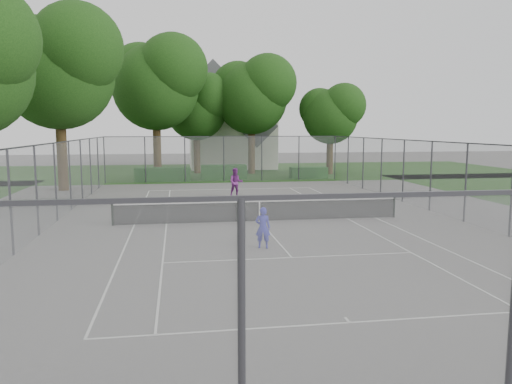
{
  "coord_description": "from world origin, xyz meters",
  "views": [
    {
      "loc": [
        -3.6,
        -21.73,
        4.18
      ],
      "look_at": [
        0.0,
        1.0,
        1.2
      ],
      "focal_mm": 35.0,
      "sensor_mm": 36.0,
      "label": 1
    }
  ],
  "objects": [
    {
      "name": "ground",
      "position": [
        0.0,
        0.0,
        0.0
      ],
      "size": [
        120.0,
        120.0,
        0.0
      ],
      "primitive_type": "plane",
      "color": "#605E5B",
      "rests_on": "ground"
    },
    {
      "name": "grass_far",
      "position": [
        0.0,
        26.0,
        0.0
      ],
      "size": [
        60.0,
        20.0,
        0.0
      ],
      "primitive_type": "cube",
      "color": "#1B4012",
      "rests_on": "ground"
    },
    {
      "name": "court_markings",
      "position": [
        0.0,
        0.0,
        0.01
      ],
      "size": [
        11.03,
        23.83,
        0.01
      ],
      "color": "silver",
      "rests_on": "ground"
    },
    {
      "name": "tennis_net",
      "position": [
        0.0,
        0.0,
        0.51
      ],
      "size": [
        12.87,
        0.1,
        1.1
      ],
      "color": "black",
      "rests_on": "ground"
    },
    {
      "name": "perimeter_fence",
      "position": [
        0.0,
        0.0,
        1.81
      ],
      "size": [
        18.08,
        34.08,
        3.52
      ],
      "color": "#38383D",
      "rests_on": "ground"
    },
    {
      "name": "tree_far_left",
      "position": [
        -5.13,
        20.97,
        8.09
      ],
      "size": [
        8.19,
        7.48,
        11.77
      ],
      "color": "#352513",
      "rests_on": "ground"
    },
    {
      "name": "tree_far_midleft",
      "position": [
        -1.7,
        24.36,
        6.21
      ],
      "size": [
        6.29,
        5.75,
        9.05
      ],
      "color": "#352513",
      "rests_on": "ground"
    },
    {
      "name": "tree_far_midright",
      "position": [
        3.23,
        23.29,
        7.33
      ],
      "size": [
        7.42,
        6.77,
        10.67
      ],
      "color": "#352513",
      "rests_on": "ground"
    },
    {
      "name": "tree_far_right",
      "position": [
        10.12,
        21.7,
        5.55
      ],
      "size": [
        5.63,
        5.14,
        8.09
      ],
      "color": "#352513",
      "rests_on": "ground"
    },
    {
      "name": "tree_side_back",
      "position": [
        -11.06,
        13.02,
        8.29
      ],
      "size": [
        8.39,
        7.66,
        12.06
      ],
      "color": "#352513",
      "rests_on": "ground"
    },
    {
      "name": "hedge_left",
      "position": [
        -4.74,
        17.91,
        0.54
      ],
      "size": [
        4.28,
        1.29,
        1.07
      ],
      "primitive_type": "cube",
      "color": "#194B18",
      "rests_on": "ground"
    },
    {
      "name": "hedge_mid",
      "position": [
        0.14,
        18.74,
        0.58
      ],
      "size": [
        3.69,
        1.05,
        1.16
      ],
      "primitive_type": "cube",
      "color": "#194B18",
      "rests_on": "ground"
    },
    {
      "name": "hedge_right",
      "position": [
        7.2,
        18.45,
        0.46
      ],
      "size": [
        3.05,
        1.12,
        0.91
      ],
      "primitive_type": "cube",
      "color": "#194B18",
      "rests_on": "ground"
    },
    {
      "name": "house",
      "position": [
        2.09,
        30.26,
        4.3
      ],
      "size": [
        8.59,
        6.66,
        10.7
      ],
      "color": "white",
      "rests_on": "ground"
    },
    {
      "name": "girl_player",
      "position": [
        -0.7,
        -4.95,
        0.72
      ],
      "size": [
        0.59,
        0.44,
        1.45
      ],
      "primitive_type": "imported",
      "rotation": [
        0.0,
        0.0,
        2.94
      ],
      "color": "#2E2DAB",
      "rests_on": "ground"
    },
    {
      "name": "woman_player",
      "position": [
        -0.1,
        8.11,
        0.88
      ],
      "size": [
        0.87,
        0.69,
        1.75
      ],
      "primitive_type": "imported",
      "rotation": [
        0.0,
        0.0,
        -0.03
      ],
      "color": "#7A2A80",
      "rests_on": "ground"
    }
  ]
}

